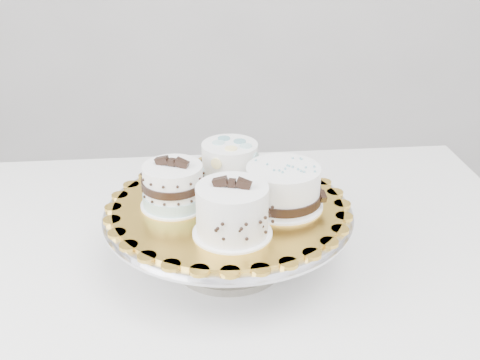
{
  "coord_description": "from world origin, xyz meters",
  "views": [
    {
      "loc": [
        0.05,
        -0.64,
        1.29
      ],
      "look_at": [
        0.07,
        0.16,
        0.9
      ],
      "focal_mm": 45.0,
      "sensor_mm": 36.0,
      "label": 1
    }
  ],
  "objects_px": {
    "cake_stand": "(228,226)",
    "cake_dots": "(230,163)",
    "cake_board": "(228,206)",
    "cake_banded": "(173,187)",
    "table": "(206,288)",
    "cake_ribbon": "(284,188)",
    "cake_swirl": "(232,212)"
  },
  "relations": [
    {
      "from": "cake_stand",
      "to": "cake_dots",
      "type": "height_order",
      "value": "cake_dots"
    },
    {
      "from": "cake_board",
      "to": "cake_dots",
      "type": "xyz_separation_m",
      "value": [
        0.0,
        0.08,
        0.04
      ]
    },
    {
      "from": "cake_board",
      "to": "cake_banded",
      "type": "xyz_separation_m",
      "value": [
        -0.08,
        0.0,
        0.03
      ]
    },
    {
      "from": "table",
      "to": "cake_banded",
      "type": "distance_m",
      "value": 0.23
    },
    {
      "from": "cake_stand",
      "to": "cake_dots",
      "type": "xyz_separation_m",
      "value": [
        0.0,
        0.08,
        0.07
      ]
    },
    {
      "from": "table",
      "to": "cake_banded",
      "type": "relative_size",
      "value": 10.5
    },
    {
      "from": "cake_board",
      "to": "cake_dots",
      "type": "height_order",
      "value": "cake_dots"
    },
    {
      "from": "cake_dots",
      "to": "cake_ribbon",
      "type": "distance_m",
      "value": 0.12
    },
    {
      "from": "cake_board",
      "to": "cake_banded",
      "type": "height_order",
      "value": "cake_banded"
    },
    {
      "from": "table",
      "to": "cake_board",
      "type": "height_order",
      "value": "cake_board"
    },
    {
      "from": "table",
      "to": "cake_swirl",
      "type": "bearing_deg",
      "value": -75.94
    },
    {
      "from": "cake_swirl",
      "to": "cake_dots",
      "type": "bearing_deg",
      "value": 103.1
    },
    {
      "from": "cake_dots",
      "to": "cake_ribbon",
      "type": "relative_size",
      "value": 0.85
    },
    {
      "from": "cake_ribbon",
      "to": "cake_dots",
      "type": "bearing_deg",
      "value": 122.75
    },
    {
      "from": "table",
      "to": "cake_board",
      "type": "distance_m",
      "value": 0.2
    },
    {
      "from": "table",
      "to": "cake_swirl",
      "type": "height_order",
      "value": "cake_swirl"
    },
    {
      "from": "table",
      "to": "cake_ribbon",
      "type": "xyz_separation_m",
      "value": [
        0.12,
        -0.06,
        0.22
      ]
    },
    {
      "from": "cake_swirl",
      "to": "cake_dots",
      "type": "height_order",
      "value": "cake_swirl"
    },
    {
      "from": "cake_swirl",
      "to": "cake_ribbon",
      "type": "bearing_deg",
      "value": 58.11
    },
    {
      "from": "cake_banded",
      "to": "cake_dots",
      "type": "bearing_deg",
      "value": 62.69
    },
    {
      "from": "cake_dots",
      "to": "table",
      "type": "bearing_deg",
      "value": -142.43
    },
    {
      "from": "cake_board",
      "to": "cake_ribbon",
      "type": "relative_size",
      "value": 2.65
    },
    {
      "from": "cake_stand",
      "to": "cake_swirl",
      "type": "xyz_separation_m",
      "value": [
        0.0,
        -0.08,
        0.07
      ]
    },
    {
      "from": "table",
      "to": "cake_banded",
      "type": "xyz_separation_m",
      "value": [
        -0.04,
        -0.05,
        0.22
      ]
    },
    {
      "from": "cake_ribbon",
      "to": "cake_board",
      "type": "bearing_deg",
      "value": 166.23
    },
    {
      "from": "cake_board",
      "to": "cake_stand",
      "type": "bearing_deg",
      "value": 180.0
    },
    {
      "from": "cake_swirl",
      "to": "cake_dots",
      "type": "xyz_separation_m",
      "value": [
        -0.0,
        0.17,
        -0.0
      ]
    },
    {
      "from": "cake_swirl",
      "to": "cake_ribbon",
      "type": "distance_m",
      "value": 0.11
    },
    {
      "from": "cake_stand",
      "to": "table",
      "type": "bearing_deg",
      "value": 127.12
    },
    {
      "from": "cake_board",
      "to": "cake_dots",
      "type": "bearing_deg",
      "value": 87.23
    },
    {
      "from": "cake_board",
      "to": "cake_dots",
      "type": "distance_m",
      "value": 0.09
    },
    {
      "from": "cake_stand",
      "to": "cake_board",
      "type": "height_order",
      "value": "cake_board"
    }
  ]
}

